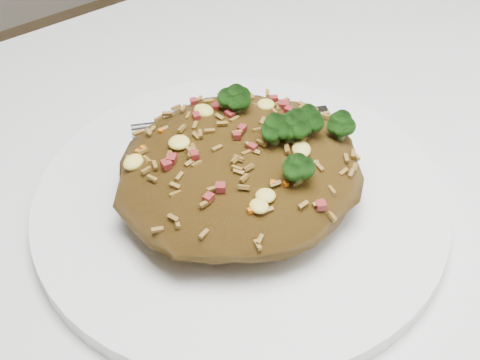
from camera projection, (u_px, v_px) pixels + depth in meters
name	position (u px, v px, depth m)	size (l,w,h in m)	color
plate	(240.00, 202.00, 0.49)	(0.30, 0.30, 0.01)	white
fried_rice	(242.00, 161.00, 0.46)	(0.18, 0.16, 0.07)	brown
fork	(241.00, 120.00, 0.54)	(0.15, 0.08, 0.00)	silver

